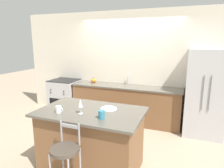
{
  "coord_description": "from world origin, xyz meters",
  "views": [
    {
      "loc": [
        1.4,
        -4.18,
        1.98
      ],
      "look_at": [
        0.03,
        -0.65,
        1.15
      ],
      "focal_mm": 32.0,
      "sensor_mm": 36.0,
      "label": 1
    }
  ],
  "objects_px": {
    "wine_glass": "(81,104)",
    "coffee_mug": "(59,109)",
    "bar_stool_near": "(66,158)",
    "refrigerator": "(205,93)",
    "dinner_plate": "(109,108)",
    "tumbler_cup": "(101,115)",
    "oven_range": "(65,96)",
    "pumpkin_decoration": "(94,80)"
  },
  "relations": [
    {
      "from": "bar_stool_near",
      "to": "pumpkin_decoration",
      "type": "xyz_separation_m",
      "value": [
        -0.96,
        2.74,
        0.39
      ]
    },
    {
      "from": "pumpkin_decoration",
      "to": "wine_glass",
      "type": "bearing_deg",
      "value": -68.04
    },
    {
      "from": "refrigerator",
      "to": "bar_stool_near",
      "type": "relative_size",
      "value": 1.84
    },
    {
      "from": "oven_range",
      "to": "pumpkin_decoration",
      "type": "height_order",
      "value": "pumpkin_decoration"
    },
    {
      "from": "tumbler_cup",
      "to": "coffee_mug",
      "type": "bearing_deg",
      "value": -178.15
    },
    {
      "from": "bar_stool_near",
      "to": "refrigerator",
      "type": "bearing_deg",
      "value": 57.11
    },
    {
      "from": "dinner_plate",
      "to": "wine_glass",
      "type": "distance_m",
      "value": 0.47
    },
    {
      "from": "oven_range",
      "to": "wine_glass",
      "type": "bearing_deg",
      "value": -50.74
    },
    {
      "from": "refrigerator",
      "to": "dinner_plate",
      "type": "bearing_deg",
      "value": -129.5
    },
    {
      "from": "bar_stool_near",
      "to": "pumpkin_decoration",
      "type": "bearing_deg",
      "value": 109.37
    },
    {
      "from": "wine_glass",
      "to": "tumbler_cup",
      "type": "height_order",
      "value": "wine_glass"
    },
    {
      "from": "coffee_mug",
      "to": "refrigerator",
      "type": "bearing_deg",
      "value": 46.34
    },
    {
      "from": "pumpkin_decoration",
      "to": "dinner_plate",
      "type": "bearing_deg",
      "value": -57.75
    },
    {
      "from": "tumbler_cup",
      "to": "bar_stool_near",
      "type": "bearing_deg",
      "value": -121.94
    },
    {
      "from": "refrigerator",
      "to": "pumpkin_decoration",
      "type": "height_order",
      "value": "refrigerator"
    },
    {
      "from": "oven_range",
      "to": "coffee_mug",
      "type": "xyz_separation_m",
      "value": [
        1.41,
        -2.2,
        0.54
      ]
    },
    {
      "from": "coffee_mug",
      "to": "tumbler_cup",
      "type": "distance_m",
      "value": 0.67
    },
    {
      "from": "tumbler_cup",
      "to": "pumpkin_decoration",
      "type": "relative_size",
      "value": 0.8
    },
    {
      "from": "refrigerator",
      "to": "bar_stool_near",
      "type": "distance_m",
      "value": 3.12
    },
    {
      "from": "wine_glass",
      "to": "dinner_plate",
      "type": "bearing_deg",
      "value": 47.37
    },
    {
      "from": "bar_stool_near",
      "to": "tumbler_cup",
      "type": "xyz_separation_m",
      "value": [
        0.28,
        0.46,
        0.44
      ]
    },
    {
      "from": "tumbler_cup",
      "to": "pumpkin_decoration",
      "type": "height_order",
      "value": "tumbler_cup"
    },
    {
      "from": "refrigerator",
      "to": "dinner_plate",
      "type": "xyz_separation_m",
      "value": [
        -1.45,
        -1.76,
        0.05
      ]
    },
    {
      "from": "bar_stool_near",
      "to": "pumpkin_decoration",
      "type": "height_order",
      "value": "pumpkin_decoration"
    },
    {
      "from": "refrigerator",
      "to": "wine_glass",
      "type": "bearing_deg",
      "value": -130.01
    },
    {
      "from": "coffee_mug",
      "to": "tumbler_cup",
      "type": "relative_size",
      "value": 1.04
    },
    {
      "from": "dinner_plate",
      "to": "wine_glass",
      "type": "relative_size",
      "value": 1.19
    },
    {
      "from": "coffee_mug",
      "to": "wine_glass",
      "type": "bearing_deg",
      "value": 14.56
    },
    {
      "from": "oven_range",
      "to": "pumpkin_decoration",
      "type": "distance_m",
      "value": 0.97
    },
    {
      "from": "tumbler_cup",
      "to": "dinner_plate",
      "type": "bearing_deg",
      "value": 97.66
    },
    {
      "from": "coffee_mug",
      "to": "tumbler_cup",
      "type": "height_order",
      "value": "tumbler_cup"
    },
    {
      "from": "dinner_plate",
      "to": "coffee_mug",
      "type": "xyz_separation_m",
      "value": [
        -0.62,
        -0.41,
        0.04
      ]
    },
    {
      "from": "refrigerator",
      "to": "coffee_mug",
      "type": "height_order",
      "value": "refrigerator"
    },
    {
      "from": "refrigerator",
      "to": "wine_glass",
      "type": "relative_size",
      "value": 8.53
    },
    {
      "from": "oven_range",
      "to": "coffee_mug",
      "type": "height_order",
      "value": "coffee_mug"
    },
    {
      "from": "bar_stool_near",
      "to": "dinner_plate",
      "type": "distance_m",
      "value": 0.96
    },
    {
      "from": "wine_glass",
      "to": "coffee_mug",
      "type": "bearing_deg",
      "value": -165.44
    },
    {
      "from": "refrigerator",
      "to": "dinner_plate",
      "type": "height_order",
      "value": "refrigerator"
    },
    {
      "from": "bar_stool_near",
      "to": "dinner_plate",
      "type": "height_order",
      "value": "bar_stool_near"
    },
    {
      "from": "bar_stool_near",
      "to": "wine_glass",
      "type": "bearing_deg",
      "value": 97.43
    },
    {
      "from": "tumbler_cup",
      "to": "refrigerator",
      "type": "bearing_deg",
      "value": 56.91
    },
    {
      "from": "oven_range",
      "to": "bar_stool_near",
      "type": "height_order",
      "value": "bar_stool_near"
    }
  ]
}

